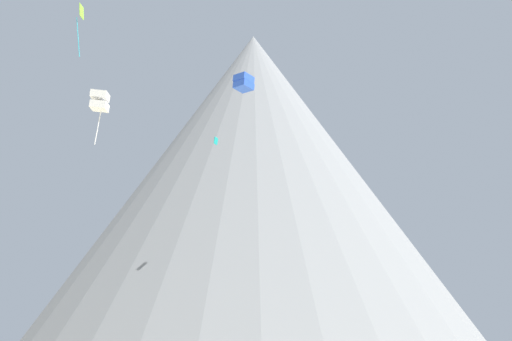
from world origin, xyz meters
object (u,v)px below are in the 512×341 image
at_px(rock_massif, 256,209).
at_px(kite_teal_high, 216,141).
at_px(kite_blue_high, 244,83).
at_px(kite_lime_high, 81,18).
at_px(kite_white_mid, 100,101).

bearing_deg(rock_massif, kite_teal_high, -95.63).
height_order(rock_massif, kite_teal_high, rock_massif).
relative_size(rock_massif, kite_blue_high, 51.64).
distance_m(kite_lime_high, kite_white_mid, 14.08).
distance_m(rock_massif, kite_teal_high, 28.83).
distance_m(kite_blue_high, kite_teal_high, 21.62).
bearing_deg(kite_white_mid, kite_blue_high, 103.10).
bearing_deg(kite_lime_high, kite_white_mid, 86.60).
relative_size(kite_blue_high, kite_teal_high, 2.00).
height_order(kite_blue_high, kite_white_mid, kite_blue_high).
xyz_separation_m(rock_massif, kite_lime_high, (-14.23, -45.98, 11.21)).
bearing_deg(kite_white_mid, rock_massif, 166.68).
xyz_separation_m(rock_massif, kite_blue_high, (2.42, -49.49, 2.57)).
xyz_separation_m(kite_blue_high, kite_teal_high, (-5.23, 20.97, 0.61)).
bearing_deg(kite_teal_high, rock_massif, -106.81).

